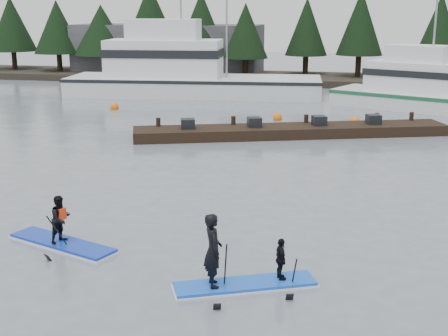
% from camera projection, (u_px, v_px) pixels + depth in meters
% --- Properties ---
extents(ground, '(160.00, 160.00, 0.00)m').
position_uv_depth(ground, '(176.00, 262.00, 16.79)').
color(ground, slate).
rests_on(ground, ground).
extents(far_shore, '(70.00, 8.00, 0.60)m').
position_uv_depth(far_shore, '(310.00, 79.00, 56.41)').
color(far_shore, '#2D281E').
rests_on(far_shore, ground).
extents(treeline, '(60.00, 4.00, 8.00)m').
position_uv_depth(treeline, '(310.00, 83.00, 56.48)').
color(treeline, black).
rests_on(treeline, ground).
extents(waterfront_building, '(18.00, 6.00, 5.00)m').
position_uv_depth(waterfront_building, '(168.00, 51.00, 60.67)').
color(waterfront_building, '#4C4C51').
rests_on(waterfront_building, ground).
extents(fishing_boat_large, '(19.82, 7.33, 10.74)m').
position_uv_depth(fishing_boat_large, '(187.00, 84.00, 48.32)').
color(fishing_boat_large, silver).
rests_on(fishing_boat_large, ground).
extents(fishing_boat_medium, '(14.47, 9.29, 8.42)m').
position_uv_depth(fishing_boat_medium, '(433.00, 101.00, 41.34)').
color(fishing_boat_medium, silver).
rests_on(fishing_boat_medium, ground).
extents(floating_dock, '(16.40, 7.76, 0.55)m').
position_uv_depth(floating_dock, '(291.00, 131.00, 33.04)').
color(floating_dock, black).
rests_on(floating_dock, ground).
extents(buoy_d, '(0.64, 0.64, 0.64)m').
position_uv_depth(buoy_d, '(355.00, 125.00, 36.17)').
color(buoy_d, orange).
rests_on(buoy_d, ground).
extents(buoy_b, '(0.56, 0.56, 0.56)m').
position_uv_depth(buoy_b, '(277.00, 120.00, 37.83)').
color(buoy_b, orange).
rests_on(buoy_b, ground).
extents(buoy_a, '(0.58, 0.58, 0.58)m').
position_uv_depth(buoy_a, '(115.00, 109.00, 41.78)').
color(buoy_a, orange).
rests_on(buoy_a, ground).
extents(paddleboard_solo, '(3.58, 2.02, 1.91)m').
position_uv_depth(paddleboard_solo, '(61.00, 230.00, 17.82)').
color(paddleboard_solo, '#1234B0').
rests_on(paddleboard_solo, ground).
extents(paddleboard_duo, '(3.51, 2.20, 2.48)m').
position_uv_depth(paddleboard_duo, '(235.00, 263.00, 15.08)').
color(paddleboard_duo, blue).
rests_on(paddleboard_duo, ground).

